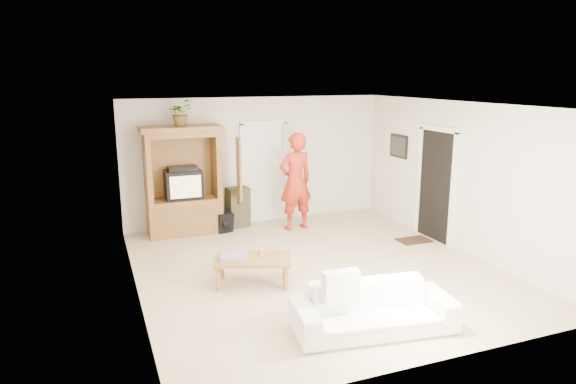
# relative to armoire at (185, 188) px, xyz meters

# --- Properties ---
(floor) EXTENTS (6.00, 6.00, 0.00)m
(floor) POSITION_rel_armoire_xyz_m (1.58, -2.66, -0.91)
(floor) COLOR tan
(floor) RESTS_ON ground
(ceiling) EXTENTS (6.00, 6.00, 0.00)m
(ceiling) POSITION_rel_armoire_xyz_m (1.58, -2.66, 1.69)
(ceiling) COLOR white
(ceiling) RESTS_ON floor
(wall_back) EXTENTS (5.50, 0.00, 5.50)m
(wall_back) POSITION_rel_armoire_xyz_m (1.58, 0.34, 0.39)
(wall_back) COLOR silver
(wall_back) RESTS_ON floor
(wall_front) EXTENTS (5.50, 0.00, 5.50)m
(wall_front) POSITION_rel_armoire_xyz_m (1.58, -5.66, 0.39)
(wall_front) COLOR silver
(wall_front) RESTS_ON floor
(wall_left) EXTENTS (0.00, 6.00, 6.00)m
(wall_left) POSITION_rel_armoire_xyz_m (-1.17, -2.66, 0.39)
(wall_left) COLOR silver
(wall_left) RESTS_ON floor
(wall_right) EXTENTS (0.00, 6.00, 6.00)m
(wall_right) POSITION_rel_armoire_xyz_m (4.33, -2.66, 0.39)
(wall_right) COLOR silver
(wall_right) RESTS_ON floor
(armoire) EXTENTS (1.82, 1.14, 2.10)m
(armoire) POSITION_rel_armoire_xyz_m (0.00, 0.00, 0.00)
(armoire) COLOR #915B2C
(armoire) RESTS_ON floor
(door_back) EXTENTS (0.85, 0.05, 2.04)m
(door_back) POSITION_rel_armoire_xyz_m (1.73, 0.31, 0.11)
(door_back) COLOR white
(door_back) RESTS_ON floor
(doorway_right) EXTENTS (0.05, 0.90, 2.04)m
(doorway_right) POSITION_rel_armoire_xyz_m (4.30, -2.06, 0.11)
(doorway_right) COLOR black
(doorway_right) RESTS_ON floor
(framed_picture) EXTENTS (0.03, 0.60, 0.48)m
(framed_picture) POSITION_rel_armoire_xyz_m (4.31, -0.76, 0.69)
(framed_picture) COLOR black
(framed_picture) RESTS_ON wall_right
(doormat) EXTENTS (0.60, 0.40, 0.02)m
(doormat) POSITION_rel_armoire_xyz_m (3.88, -2.06, -0.90)
(doormat) COLOR #382316
(doormat) RESTS_ON floor
(plant) EXTENTS (0.59, 0.58, 0.49)m
(plant) POSITION_rel_armoire_xyz_m (-0.02, -0.03, 1.44)
(plant) COLOR #4C7238
(plant) RESTS_ON armoire
(man) EXTENTS (0.76, 0.55, 1.95)m
(man) POSITION_rel_armoire_xyz_m (2.10, -0.52, 0.06)
(man) COLOR #B32817
(man) RESTS_ON floor
(sofa) EXTENTS (2.03, 1.02, 0.57)m
(sofa) POSITION_rel_armoire_xyz_m (1.39, -4.79, -0.62)
(sofa) COLOR white
(sofa) RESTS_ON floor
(coffee_table) EXTENTS (1.25, 0.95, 0.41)m
(coffee_table) POSITION_rel_armoire_xyz_m (0.45, -2.91, -0.55)
(coffee_table) COLOR olive
(coffee_table) RESTS_ON floor
(towel) EXTENTS (0.45, 0.39, 0.08)m
(towel) POSITION_rel_armoire_xyz_m (0.17, -2.91, -0.46)
(towel) COLOR #E44C61
(towel) RESTS_ON coffee_table
(candle) EXTENTS (0.08, 0.08, 0.10)m
(candle) POSITION_rel_armoire_xyz_m (0.60, -2.85, -0.45)
(candle) COLOR tan
(candle) RESTS_ON coffee_table
(backpack_black) EXTENTS (0.35, 0.25, 0.38)m
(backpack_black) POSITION_rel_armoire_xyz_m (0.71, -0.25, -0.72)
(backpack_black) COLOR black
(backpack_black) RESTS_ON floor
(backpack_olive) EXTENTS (0.47, 0.37, 0.81)m
(backpack_olive) POSITION_rel_armoire_xyz_m (1.07, 0.05, -0.50)
(backpack_olive) COLOR #47442B
(backpack_olive) RESTS_ON floor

